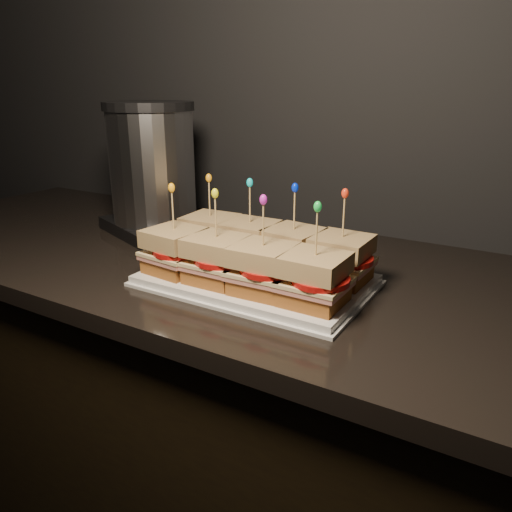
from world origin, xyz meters
The scene contains 65 objects.
wall_back centered at (0.00, 2.00, 1.35)m, with size 4.00×0.04×2.70m, color black.
cabinet centered at (0.28, 1.68, 0.42)m, with size 2.54×0.62×0.83m, color black.
granite_slab centered at (0.28, 1.68, 0.85)m, with size 2.58×0.66×0.03m, color black.
platter centered at (0.05, 1.58, 0.88)m, with size 0.39×0.24×0.02m, color white.
platter_rim centered at (0.05, 1.58, 0.87)m, with size 0.40×0.25×0.01m, color white.
sandwich_0_bread_bot centered at (-0.09, 1.64, 0.90)m, with size 0.09×0.09×0.03m, color brown.
sandwich_0_ham centered at (-0.09, 1.64, 0.91)m, with size 0.10×0.10×0.01m, color #B55F53.
sandwich_0_cheese centered at (-0.09, 1.64, 0.92)m, with size 0.10×0.10×0.01m, color beige.
sandwich_0_tomato centered at (-0.08, 1.63, 0.93)m, with size 0.09×0.09×0.01m, color #AF100D.
sandwich_0_bread_top centered at (-0.09, 1.64, 0.95)m, with size 0.09×0.09×0.03m, color brown.
sandwich_0_pick centered at (-0.09, 1.64, 1.00)m, with size 0.00×0.00×0.09m, color tan.
sandwich_0_frill centered at (-0.09, 1.64, 1.04)m, with size 0.01×0.01×0.02m, color orange.
sandwich_1_bread_bot centered at (0.00, 1.64, 0.90)m, with size 0.09×0.09×0.03m, color brown.
sandwich_1_ham centered at (0.00, 1.64, 0.91)m, with size 0.10×0.10×0.01m, color #B55F53.
sandwich_1_cheese centered at (0.00, 1.64, 0.92)m, with size 0.10×0.10×0.01m, color beige.
sandwich_1_tomato centered at (0.02, 1.63, 0.93)m, with size 0.09×0.09×0.01m, color #AF100D.
sandwich_1_bread_top centered at (0.00, 1.64, 0.95)m, with size 0.09×0.09×0.03m, color brown.
sandwich_1_pick centered at (0.00, 1.64, 1.00)m, with size 0.00×0.00×0.09m, color tan.
sandwich_1_frill centered at (0.00, 1.64, 1.04)m, with size 0.01×0.01×0.02m, color #0BBCC8.
sandwich_2_bread_bot centered at (0.10, 1.64, 0.90)m, with size 0.09×0.09×0.03m, color brown.
sandwich_2_ham centered at (0.10, 1.64, 0.91)m, with size 0.10×0.10×0.01m, color #B55F53.
sandwich_2_cheese centered at (0.10, 1.64, 0.92)m, with size 0.10×0.10×0.01m, color beige.
sandwich_2_tomato centered at (0.11, 1.63, 0.93)m, with size 0.09×0.09×0.01m, color #AF100D.
sandwich_2_bread_top centered at (0.10, 1.64, 0.95)m, with size 0.09×0.09×0.03m, color brown.
sandwich_2_pick centered at (0.10, 1.64, 1.00)m, with size 0.00×0.00×0.09m, color tan.
sandwich_2_frill centered at (0.10, 1.64, 1.04)m, with size 0.01×0.01×0.02m, color #0423DA.
sandwich_3_bread_bot centered at (0.19, 1.64, 0.90)m, with size 0.09×0.09×0.03m, color brown.
sandwich_3_ham centered at (0.19, 1.64, 0.91)m, with size 0.10×0.10×0.01m, color #B55F53.
sandwich_3_cheese centered at (0.19, 1.64, 0.92)m, with size 0.10×0.10×0.01m, color beige.
sandwich_3_tomato centered at (0.20, 1.63, 0.93)m, with size 0.09×0.09×0.01m, color #AF100D.
sandwich_3_bread_top centered at (0.19, 1.64, 0.95)m, with size 0.09×0.09×0.03m, color brown.
sandwich_3_pick centered at (0.19, 1.64, 1.00)m, with size 0.00×0.00×0.09m, color tan.
sandwich_3_frill centered at (0.19, 1.64, 1.04)m, with size 0.01×0.01×0.02m, color red.
sandwich_4_bread_bot centered at (-0.09, 1.53, 0.90)m, with size 0.09×0.09×0.03m, color brown.
sandwich_4_ham centered at (-0.09, 1.53, 0.91)m, with size 0.10×0.10×0.01m, color #B55F53.
sandwich_4_cheese centered at (-0.09, 1.53, 0.92)m, with size 0.10×0.10×0.01m, color beige.
sandwich_4_tomato centered at (-0.08, 1.52, 0.93)m, with size 0.09×0.09×0.01m, color #AF100D.
sandwich_4_bread_top centered at (-0.09, 1.53, 0.95)m, with size 0.09×0.09×0.03m, color brown.
sandwich_4_pick centered at (-0.09, 1.53, 1.00)m, with size 0.00×0.00×0.09m, color tan.
sandwich_4_frill centered at (-0.09, 1.53, 1.04)m, with size 0.01×0.01×0.02m, color #FDA010.
sandwich_5_bread_bot centered at (0.00, 1.53, 0.90)m, with size 0.09×0.09×0.03m, color brown.
sandwich_5_ham centered at (0.00, 1.53, 0.91)m, with size 0.10×0.10×0.01m, color #B55F53.
sandwich_5_cheese centered at (0.00, 1.53, 0.92)m, with size 0.10×0.10×0.01m, color beige.
sandwich_5_tomato centered at (0.02, 1.52, 0.93)m, with size 0.09×0.09×0.01m, color #AF100D.
sandwich_5_bread_top centered at (0.00, 1.53, 0.95)m, with size 0.09×0.09×0.03m, color brown.
sandwich_5_pick centered at (0.00, 1.53, 1.00)m, with size 0.00×0.00×0.09m, color tan.
sandwich_5_frill centered at (0.00, 1.53, 1.04)m, with size 0.01×0.01×0.02m, color yellow.
sandwich_6_bread_bot centered at (0.10, 1.53, 0.90)m, with size 0.09×0.09×0.03m, color brown.
sandwich_6_ham centered at (0.10, 1.53, 0.91)m, with size 0.10×0.10×0.01m, color #B55F53.
sandwich_6_cheese centered at (0.10, 1.53, 0.92)m, with size 0.10×0.10×0.01m, color beige.
sandwich_6_tomato centered at (0.11, 1.52, 0.93)m, with size 0.09×0.09×0.01m, color #AF100D.
sandwich_6_bread_top centered at (0.10, 1.53, 0.95)m, with size 0.09×0.09×0.03m, color brown.
sandwich_6_pick centered at (0.10, 1.53, 1.00)m, with size 0.00×0.00×0.09m, color tan.
sandwich_6_frill centered at (0.10, 1.53, 1.04)m, with size 0.01×0.01×0.02m, color #C821B4.
sandwich_7_bread_bot centered at (0.19, 1.53, 0.90)m, with size 0.09×0.09×0.03m, color brown.
sandwich_7_ham centered at (0.19, 1.53, 0.91)m, with size 0.10×0.10×0.01m, color #B55F53.
sandwich_7_cheese centered at (0.19, 1.53, 0.92)m, with size 0.10×0.10×0.01m, color beige.
sandwich_7_tomato centered at (0.20, 1.52, 0.93)m, with size 0.09×0.09×0.01m, color #AF100D.
sandwich_7_bread_top centered at (0.19, 1.53, 0.95)m, with size 0.09×0.09×0.03m, color brown.
sandwich_7_pick centered at (0.19, 1.53, 1.00)m, with size 0.00×0.00×0.09m, color tan.
sandwich_7_frill centered at (0.19, 1.53, 1.04)m, with size 0.01×0.01×0.02m, color green.
appliance_base centered at (-0.33, 1.75, 0.88)m, with size 0.24×0.20×0.03m, color #262628.
appliance_body centered at (-0.33, 1.75, 1.03)m, with size 0.20×0.20×0.26m, color silver.
appliance_lid centered at (-0.33, 1.75, 1.16)m, with size 0.21×0.21×0.02m, color #262628.
appliance centered at (-0.33, 1.75, 1.02)m, with size 0.24×0.20×0.31m, color silver, non-canonical shape.
Camera 1 is at (0.48, 0.87, 1.21)m, focal length 35.00 mm.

